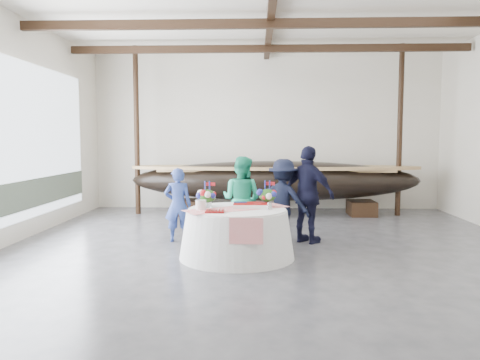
{
  "coord_description": "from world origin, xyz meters",
  "views": [
    {
      "loc": [
        -0.24,
        -7.74,
        2.03
      ],
      "look_at": [
        -0.59,
        1.57,
        1.22
      ],
      "focal_mm": 35.0,
      "sensor_mm": 36.0,
      "label": 1
    }
  ],
  "objects": [
    {
      "name": "longboat_display",
      "position": [
        0.22,
        4.78,
        0.93
      ],
      "size": [
        7.74,
        1.55,
        1.45
      ],
      "color": "black",
      "rests_on": "ground"
    },
    {
      "name": "tabletop_items",
      "position": [
        -0.62,
        0.31,
        0.99
      ],
      "size": [
        1.84,
        1.42,
        0.4
      ],
      "color": "red",
      "rests_on": "banquet_table"
    },
    {
      "name": "guest_woman_teal",
      "position": [
        -0.56,
        1.38,
        0.85
      ],
      "size": [
        1.02,
        0.92,
        1.7
      ],
      "primitive_type": "imported",
      "rotation": [
        0.0,
        0.0,
        2.72
      ],
      "color": "#21AA7F",
      "rests_on": "ground"
    },
    {
      "name": "guest_man_left",
      "position": [
        0.26,
        1.43,
        0.82
      ],
      "size": [
        1.22,
        1.01,
        1.65
      ],
      "primitive_type": "imported",
      "rotation": [
        0.0,
        0.0,
        2.7
      ],
      "color": "black",
      "rests_on": "ground"
    },
    {
      "name": "open_bay",
      "position": [
        -4.95,
        1.0,
        1.83
      ],
      "size": [
        0.03,
        7.0,
        3.2
      ],
      "color": "silver",
      "rests_on": "ground"
    },
    {
      "name": "wall_front",
      "position": [
        0.0,
        -6.0,
        2.25
      ],
      "size": [
        10.0,
        0.02,
        4.5
      ],
      "primitive_type": "cube",
      "color": "silver",
      "rests_on": "ground"
    },
    {
      "name": "floor",
      "position": [
        0.0,
        0.0,
        0.0
      ],
      "size": [
        10.0,
        12.0,
        0.01
      ],
      "primitive_type": "cube",
      "color": "#3D3D42",
      "rests_on": "ground"
    },
    {
      "name": "wall_back",
      "position": [
        0.0,
        6.0,
        2.25
      ],
      "size": [
        10.0,
        0.02,
        4.5
      ],
      "primitive_type": "cube",
      "color": "silver",
      "rests_on": "ground"
    },
    {
      "name": "pavilion_structure",
      "position": [
        0.0,
        0.82,
        4.0
      ],
      "size": [
        9.8,
        11.76,
        4.5
      ],
      "color": "black",
      "rests_on": "ground"
    },
    {
      "name": "guest_woman_blue",
      "position": [
        -1.82,
        1.37,
        0.73
      ],
      "size": [
        0.57,
        0.41,
        1.47
      ],
      "primitive_type": "imported",
      "rotation": [
        0.0,
        0.0,
        3.25
      ],
      "color": "navy",
      "rests_on": "ground"
    },
    {
      "name": "banquet_table",
      "position": [
        -0.59,
        0.17,
        0.42
      ],
      "size": [
        1.98,
        1.98,
        0.85
      ],
      "color": "silver",
      "rests_on": "ground"
    },
    {
      "name": "guest_man_right",
      "position": [
        0.75,
        1.36,
        0.95
      ],
      "size": [
        1.16,
        1.06,
        1.9
      ],
      "primitive_type": "imported",
      "rotation": [
        0.0,
        0.0,
        2.47
      ],
      "color": "black",
      "rests_on": "ground"
    }
  ]
}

